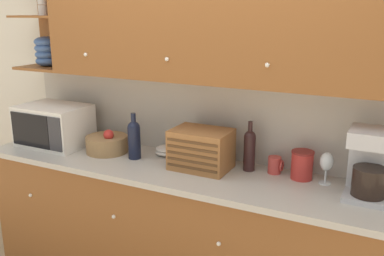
{
  "coord_description": "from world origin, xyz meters",
  "views": [
    {
      "loc": [
        1.23,
        -2.66,
        1.97
      ],
      "look_at": [
        0.0,
        -0.21,
        1.22
      ],
      "focal_mm": 40.0,
      "sensor_mm": 36.0,
      "label": 1
    }
  ],
  "objects_px": {
    "microwave": "(54,125)",
    "storage_canister": "(302,165)",
    "wine_bottle": "(134,138)",
    "bowl_stack_on_counter": "(166,150)",
    "second_wine_bottle": "(250,148)",
    "mug": "(275,165)",
    "coffee_maker": "(372,164)",
    "fruit_basket": "(107,144)",
    "bread_box": "(201,149)",
    "wine_glass": "(327,163)"
  },
  "relations": [
    {
      "from": "microwave",
      "to": "storage_canister",
      "type": "distance_m",
      "value": 1.88
    },
    {
      "from": "wine_bottle",
      "to": "bowl_stack_on_counter",
      "type": "xyz_separation_m",
      "value": [
        0.16,
        0.16,
        -0.12
      ]
    },
    {
      "from": "microwave",
      "to": "storage_canister",
      "type": "height_order",
      "value": "microwave"
    },
    {
      "from": "storage_canister",
      "to": "microwave",
      "type": "bearing_deg",
      "value": -174.9
    },
    {
      "from": "second_wine_bottle",
      "to": "wine_bottle",
      "type": "bearing_deg",
      "value": -169.98
    },
    {
      "from": "wine_bottle",
      "to": "mug",
      "type": "distance_m",
      "value": 0.99
    },
    {
      "from": "bowl_stack_on_counter",
      "to": "storage_canister",
      "type": "relative_size",
      "value": 0.91
    },
    {
      "from": "mug",
      "to": "coffee_maker",
      "type": "relative_size",
      "value": 0.28
    },
    {
      "from": "fruit_basket",
      "to": "storage_canister",
      "type": "height_order",
      "value": "fruit_basket"
    },
    {
      "from": "bread_box",
      "to": "fruit_basket",
      "type": "bearing_deg",
      "value": -179.41
    },
    {
      "from": "bowl_stack_on_counter",
      "to": "bread_box",
      "type": "relative_size",
      "value": 0.43
    },
    {
      "from": "bowl_stack_on_counter",
      "to": "wine_glass",
      "type": "bearing_deg",
      "value": -1.52
    },
    {
      "from": "fruit_basket",
      "to": "storage_canister",
      "type": "bearing_deg",
      "value": 5.1
    },
    {
      "from": "fruit_basket",
      "to": "coffee_maker",
      "type": "bearing_deg",
      "value": 0.46
    },
    {
      "from": "wine_glass",
      "to": "mug",
      "type": "bearing_deg",
      "value": 174.63
    },
    {
      "from": "bread_box",
      "to": "second_wine_bottle",
      "type": "relative_size",
      "value": 1.15
    },
    {
      "from": "wine_bottle",
      "to": "storage_canister",
      "type": "distance_m",
      "value": 1.15
    },
    {
      "from": "microwave",
      "to": "coffee_maker",
      "type": "relative_size",
      "value": 1.3
    },
    {
      "from": "bread_box",
      "to": "coffee_maker",
      "type": "height_order",
      "value": "coffee_maker"
    },
    {
      "from": "microwave",
      "to": "wine_glass",
      "type": "height_order",
      "value": "microwave"
    },
    {
      "from": "fruit_basket",
      "to": "bowl_stack_on_counter",
      "type": "bearing_deg",
      "value": 18.32
    },
    {
      "from": "fruit_basket",
      "to": "second_wine_bottle",
      "type": "distance_m",
      "value": 1.07
    },
    {
      "from": "microwave",
      "to": "storage_canister",
      "type": "xyz_separation_m",
      "value": [
        1.87,
        0.17,
        -0.07
      ]
    },
    {
      "from": "bowl_stack_on_counter",
      "to": "wine_glass",
      "type": "xyz_separation_m",
      "value": [
        1.12,
        -0.03,
        0.1
      ]
    },
    {
      "from": "wine_glass",
      "to": "coffee_maker",
      "type": "relative_size",
      "value": 0.5
    },
    {
      "from": "bowl_stack_on_counter",
      "to": "second_wine_bottle",
      "type": "bearing_deg",
      "value": -2.01
    },
    {
      "from": "wine_glass",
      "to": "second_wine_bottle",
      "type": "bearing_deg",
      "value": 179.13
    },
    {
      "from": "microwave",
      "to": "coffee_maker",
      "type": "bearing_deg",
      "value": 1.43
    },
    {
      "from": "storage_canister",
      "to": "wine_glass",
      "type": "relative_size",
      "value": 0.91
    },
    {
      "from": "second_wine_bottle",
      "to": "storage_canister",
      "type": "bearing_deg",
      "value": 1.21
    },
    {
      "from": "wine_bottle",
      "to": "storage_canister",
      "type": "height_order",
      "value": "wine_bottle"
    },
    {
      "from": "microwave",
      "to": "wine_glass",
      "type": "bearing_deg",
      "value": 4.32
    },
    {
      "from": "wine_glass",
      "to": "fruit_basket",
      "type": "bearing_deg",
      "value": -175.92
    },
    {
      "from": "second_wine_bottle",
      "to": "mug",
      "type": "bearing_deg",
      "value": 7.75
    },
    {
      "from": "bread_box",
      "to": "wine_glass",
      "type": "distance_m",
      "value": 0.79
    },
    {
      "from": "fruit_basket",
      "to": "wine_bottle",
      "type": "distance_m",
      "value": 0.27
    },
    {
      "from": "fruit_basket",
      "to": "bowl_stack_on_counter",
      "type": "relative_size",
      "value": 1.87
    },
    {
      "from": "storage_canister",
      "to": "bowl_stack_on_counter",
      "type": "bearing_deg",
      "value": 179.11
    },
    {
      "from": "second_wine_bottle",
      "to": "coffee_maker",
      "type": "height_order",
      "value": "coffee_maker"
    },
    {
      "from": "wine_glass",
      "to": "coffee_maker",
      "type": "xyz_separation_m",
      "value": [
        0.25,
        -0.1,
        0.07
      ]
    },
    {
      "from": "mug",
      "to": "storage_canister",
      "type": "distance_m",
      "value": 0.18
    },
    {
      "from": "second_wine_bottle",
      "to": "mug",
      "type": "height_order",
      "value": "second_wine_bottle"
    },
    {
      "from": "second_wine_bottle",
      "to": "wine_glass",
      "type": "height_order",
      "value": "second_wine_bottle"
    },
    {
      "from": "fruit_basket",
      "to": "mug",
      "type": "relative_size",
      "value": 2.78
    },
    {
      "from": "second_wine_bottle",
      "to": "wine_glass",
      "type": "xyz_separation_m",
      "value": [
        0.49,
        -0.01,
        -0.02
      ]
    },
    {
      "from": "wine_bottle",
      "to": "bowl_stack_on_counter",
      "type": "height_order",
      "value": "wine_bottle"
    },
    {
      "from": "wine_bottle",
      "to": "bread_box",
      "type": "bearing_deg",
      "value": 3.57
    },
    {
      "from": "coffee_maker",
      "to": "wine_glass",
      "type": "bearing_deg",
      "value": 159.08
    },
    {
      "from": "mug",
      "to": "storage_canister",
      "type": "bearing_deg",
      "value": -5.1
    },
    {
      "from": "wine_bottle",
      "to": "microwave",
      "type": "bearing_deg",
      "value": -178.56
    }
  ]
}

